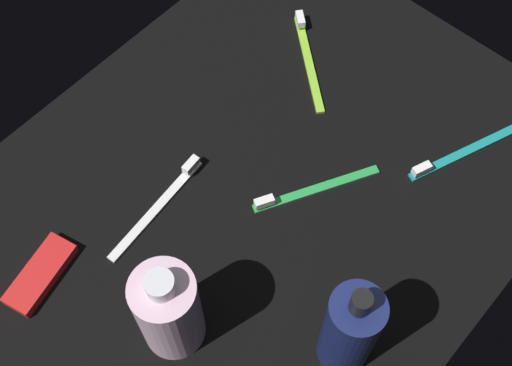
{
  "coord_description": "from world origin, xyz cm",
  "views": [
    {
      "loc": [
        -32.24,
        -28.91,
        82.52
      ],
      "look_at": [
        0.0,
        0.0,
        3.0
      ],
      "focal_mm": 48.8,
      "sensor_mm": 36.0,
      "label": 1
    }
  ],
  "objects_px": {
    "toothbrush_lime": "(308,56)",
    "snack_bar_red": "(40,274)",
    "lotion_bottle": "(350,330)",
    "bodywash_bottle": "(169,310)",
    "toothbrush_white": "(161,202)",
    "toothbrush_green": "(309,190)",
    "toothbrush_teal": "(459,154)"
  },
  "relations": [
    {
      "from": "bodywash_bottle",
      "to": "toothbrush_teal",
      "type": "relative_size",
      "value": 0.96
    },
    {
      "from": "lotion_bottle",
      "to": "bodywash_bottle",
      "type": "xyz_separation_m",
      "value": [
        -0.12,
        0.17,
        -0.01
      ]
    },
    {
      "from": "lotion_bottle",
      "to": "toothbrush_green",
      "type": "bearing_deg",
      "value": 50.42
    },
    {
      "from": "toothbrush_lime",
      "to": "toothbrush_teal",
      "type": "xyz_separation_m",
      "value": [
        0.01,
        -0.26,
        0.0
      ]
    },
    {
      "from": "toothbrush_white",
      "to": "snack_bar_red",
      "type": "bearing_deg",
      "value": 167.3
    },
    {
      "from": "bodywash_bottle",
      "to": "toothbrush_teal",
      "type": "height_order",
      "value": "bodywash_bottle"
    },
    {
      "from": "bodywash_bottle",
      "to": "snack_bar_red",
      "type": "distance_m",
      "value": 0.2
    },
    {
      "from": "toothbrush_lime",
      "to": "toothbrush_white",
      "type": "xyz_separation_m",
      "value": [
        -0.32,
        -0.01,
        0.0
      ]
    },
    {
      "from": "bodywash_bottle",
      "to": "toothbrush_teal",
      "type": "xyz_separation_m",
      "value": [
        0.43,
        -0.12,
        -0.07
      ]
    },
    {
      "from": "lotion_bottle",
      "to": "toothbrush_lime",
      "type": "distance_m",
      "value": 0.45
    },
    {
      "from": "toothbrush_lime",
      "to": "bodywash_bottle",
      "type": "bearing_deg",
      "value": -160.92
    },
    {
      "from": "lotion_bottle",
      "to": "toothbrush_green",
      "type": "relative_size",
      "value": 1.13
    },
    {
      "from": "toothbrush_lime",
      "to": "toothbrush_green",
      "type": "height_order",
      "value": "same"
    },
    {
      "from": "toothbrush_lime",
      "to": "toothbrush_teal",
      "type": "distance_m",
      "value": 0.26
    },
    {
      "from": "snack_bar_red",
      "to": "toothbrush_lime",
      "type": "bearing_deg",
      "value": -16.16
    },
    {
      "from": "toothbrush_lime",
      "to": "snack_bar_red",
      "type": "xyz_separation_m",
      "value": [
        -0.49,
        0.03,
        0.0
      ]
    },
    {
      "from": "toothbrush_teal",
      "to": "snack_bar_red",
      "type": "xyz_separation_m",
      "value": [
        -0.5,
        0.29,
        0.0
      ]
    },
    {
      "from": "toothbrush_white",
      "to": "toothbrush_teal",
      "type": "height_order",
      "value": "same"
    },
    {
      "from": "bodywash_bottle",
      "to": "toothbrush_green",
      "type": "distance_m",
      "value": 0.26
    },
    {
      "from": "toothbrush_lime",
      "to": "toothbrush_green",
      "type": "relative_size",
      "value": 0.89
    },
    {
      "from": "bodywash_bottle",
      "to": "toothbrush_green",
      "type": "height_order",
      "value": "bodywash_bottle"
    },
    {
      "from": "toothbrush_green",
      "to": "lotion_bottle",
      "type": "bearing_deg",
      "value": -129.58
    },
    {
      "from": "toothbrush_green",
      "to": "snack_bar_red",
      "type": "xyz_separation_m",
      "value": [
        -0.32,
        0.17,
        0.0
      ]
    },
    {
      "from": "lotion_bottle",
      "to": "toothbrush_lime",
      "type": "bearing_deg",
      "value": 45.21
    },
    {
      "from": "snack_bar_red",
      "to": "toothbrush_green",
      "type": "bearing_deg",
      "value": -41.82
    },
    {
      "from": "toothbrush_white",
      "to": "bodywash_bottle",
      "type": "bearing_deg",
      "value": -128.99
    },
    {
      "from": "toothbrush_white",
      "to": "toothbrush_green",
      "type": "relative_size",
      "value": 1.1
    },
    {
      "from": "toothbrush_white",
      "to": "toothbrush_green",
      "type": "height_order",
      "value": "same"
    },
    {
      "from": "lotion_bottle",
      "to": "bodywash_bottle",
      "type": "distance_m",
      "value": 0.2
    },
    {
      "from": "bodywash_bottle",
      "to": "snack_bar_red",
      "type": "xyz_separation_m",
      "value": [
        -0.06,
        0.17,
        -0.07
      ]
    },
    {
      "from": "lotion_bottle",
      "to": "bodywash_bottle",
      "type": "bearing_deg",
      "value": 124.86
    },
    {
      "from": "snack_bar_red",
      "to": "lotion_bottle",
      "type": "bearing_deg",
      "value": -75.27
    }
  ]
}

